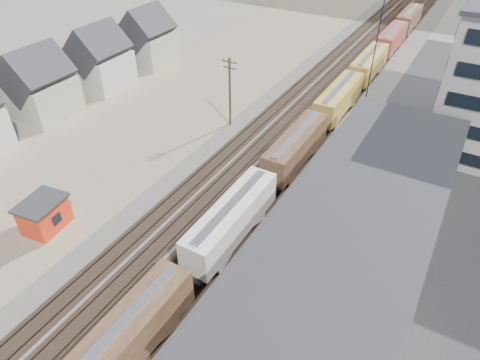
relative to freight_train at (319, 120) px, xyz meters
The scene contains 10 objects.
ballast_bed 7.10m from the freight_train, 125.49° to the left, with size 18.00×200.00×0.06m, color #4C4742.
dirt_yard 24.41m from the freight_train, 168.90° to the right, with size 24.00×180.00×0.03m, color #6E614C.
asphalt_lot 20.80m from the freight_train, 27.99° to the right, with size 26.00×120.00×0.04m, color #232326.
rail_tracks 7.38m from the freight_train, 129.23° to the left, with size 11.40×200.00×0.24m.
freight_train is the anchor object (origin of this frame).
warehouse 22.64m from the freight_train, 60.38° to the right, with size 12.40×40.40×7.25m.
utility_pole_north 12.83m from the freight_train, 167.75° to the right, with size 2.20×0.32×10.00m.
radio_mast 16.73m from the freight_train, 81.83° to the left, with size 1.20×0.16×18.00m.
townhouse_row 42.64m from the freight_train, 152.51° to the right, with size 8.15×68.16×10.47m.
maintenance_shed 35.35m from the freight_train, 119.72° to the right, with size 4.18×5.09×3.42m.
Camera 1 is at (19.91, -4.40, 30.50)m, focal length 32.00 mm.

